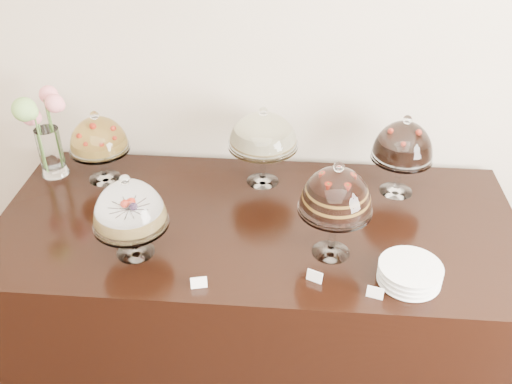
# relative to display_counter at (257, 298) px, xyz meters

# --- Properties ---
(wall_back) EXTENTS (5.00, 0.04, 3.00)m
(wall_back) POSITION_rel_display_counter_xyz_m (-0.04, 0.55, 1.05)
(wall_back) COLOR beige
(wall_back) RESTS_ON ground
(display_counter) EXTENTS (2.20, 1.00, 0.90)m
(display_counter) POSITION_rel_display_counter_xyz_m (0.00, 0.00, 0.00)
(display_counter) COLOR black
(display_counter) RESTS_ON ground
(cake_stand_sugar_sponge) EXTENTS (0.29, 0.29, 0.36)m
(cake_stand_sugar_sponge) POSITION_rel_display_counter_xyz_m (-0.46, -0.24, 0.66)
(cake_stand_sugar_sponge) COLOR white
(cake_stand_sugar_sponge) RESTS_ON display_counter
(cake_stand_choco_layer) EXTENTS (0.28, 0.28, 0.41)m
(cake_stand_choco_layer) POSITION_rel_display_counter_xyz_m (0.31, -0.18, 0.72)
(cake_stand_choco_layer) COLOR white
(cake_stand_choco_layer) RESTS_ON display_counter
(cake_stand_cheesecake) EXTENTS (0.32, 0.32, 0.38)m
(cake_stand_cheesecake) POSITION_rel_display_counter_xyz_m (0.00, 0.31, 0.70)
(cake_stand_cheesecake) COLOR white
(cake_stand_cheesecake) RESTS_ON display_counter
(cake_stand_dark_choco) EXTENTS (0.27, 0.27, 0.38)m
(cake_stand_dark_choco) POSITION_rel_display_counter_xyz_m (0.61, 0.28, 0.69)
(cake_stand_dark_choco) COLOR white
(cake_stand_dark_choco) RESTS_ON display_counter
(cake_stand_fruit_tart) EXTENTS (0.27, 0.27, 0.35)m
(cake_stand_fruit_tart) POSITION_rel_display_counter_xyz_m (-0.74, 0.27, 0.67)
(cake_stand_fruit_tart) COLOR white
(cake_stand_fruit_tart) RESTS_ON display_counter
(flower_vase) EXTENTS (0.21, 0.28, 0.44)m
(flower_vase) POSITION_rel_display_counter_xyz_m (-0.99, 0.28, 0.69)
(flower_vase) COLOR white
(flower_vase) RESTS_ON display_counter
(plate_stack) EXTENTS (0.22, 0.22, 0.07)m
(plate_stack) POSITION_rel_display_counter_xyz_m (0.59, -0.32, 0.49)
(plate_stack) COLOR white
(plate_stack) RESTS_ON display_counter
(price_card_left) EXTENTS (0.06, 0.03, 0.04)m
(price_card_left) POSITION_rel_display_counter_xyz_m (-0.18, -0.42, 0.47)
(price_card_left) COLOR white
(price_card_left) RESTS_ON display_counter
(price_card_right) EXTENTS (0.06, 0.03, 0.04)m
(price_card_right) POSITION_rel_display_counter_xyz_m (0.45, -0.42, 0.47)
(price_card_right) COLOR white
(price_card_right) RESTS_ON display_counter
(price_card_extra) EXTENTS (0.06, 0.04, 0.04)m
(price_card_extra) POSITION_rel_display_counter_xyz_m (0.24, -0.35, 0.47)
(price_card_extra) COLOR white
(price_card_extra) RESTS_ON display_counter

